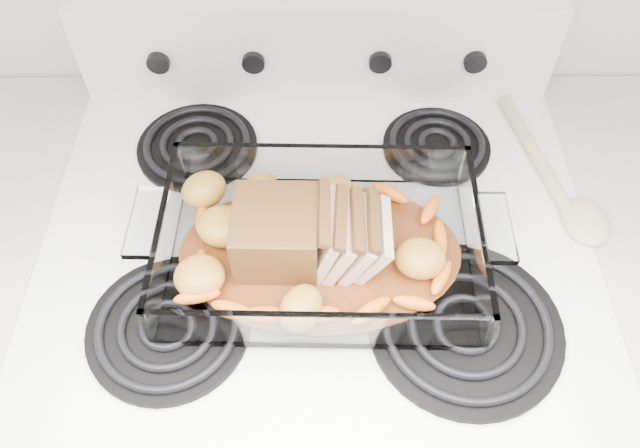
{
  "coord_description": "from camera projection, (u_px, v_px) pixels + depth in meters",
  "views": [
    {
      "loc": [
        0.0,
        1.12,
        1.66
      ],
      "look_at": [
        0.0,
        1.62,
        0.99
      ],
      "focal_mm": 35.0,
      "sensor_mm": 36.0,
      "label": 1
    }
  ],
  "objects": [
    {
      "name": "electric_range",
      "position": [
        318.0,
        361.0,
        1.26
      ],
      "size": [
        0.78,
        0.7,
        1.12
      ],
      "color": "white",
      "rests_on": "ground"
    },
    {
      "name": "baking_dish",
      "position": [
        320.0,
        248.0,
        0.84
      ],
      "size": [
        0.42,
        0.28,
        0.08
      ],
      "rotation": [
        0.0,
        0.0,
        -0.02
      ],
      "color": "white",
      "rests_on": "electric_range"
    },
    {
      "name": "pork_roast",
      "position": [
        298.0,
        235.0,
        0.82
      ],
      "size": [
        0.21,
        0.11,
        0.09
      ],
      "rotation": [
        0.0,
        0.0,
        -0.06
      ],
      "color": "brown",
      "rests_on": "baking_dish"
    },
    {
      "name": "roast_vegetables",
      "position": [
        317.0,
        223.0,
        0.86
      ],
      "size": [
        0.37,
        0.2,
        0.05
      ],
      "rotation": [
        0.0,
        0.0,
        0.19
      ],
      "color": "orange",
      "rests_on": "baking_dish"
    },
    {
      "name": "wooden_spoon",
      "position": [
        562.0,
        190.0,
        0.93
      ],
      "size": [
        0.11,
        0.3,
        0.02
      ],
      "rotation": [
        0.0,
        0.0,
        0.21
      ],
      "color": "#CDAC88",
      "rests_on": "electric_range"
    }
  ]
}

